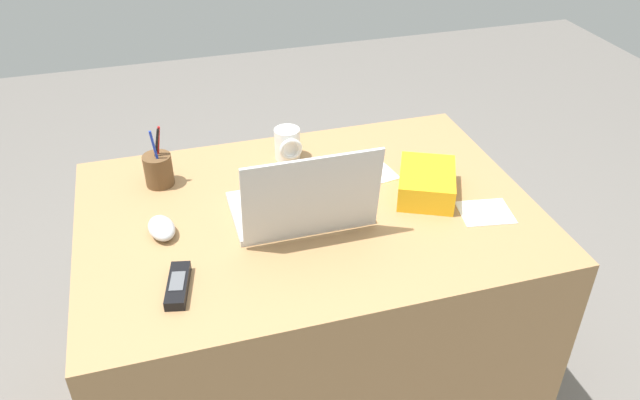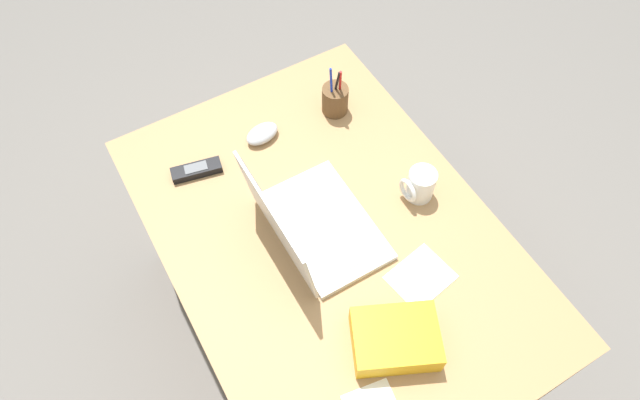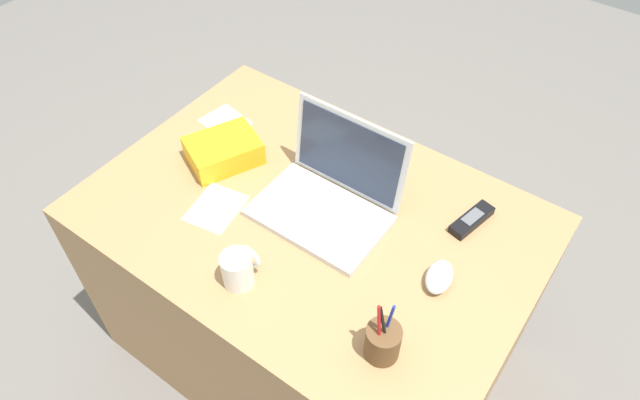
{
  "view_description": "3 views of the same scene",
  "coord_description": "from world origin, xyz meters",
  "px_view_note": "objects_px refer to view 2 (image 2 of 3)",
  "views": [
    {
      "loc": [
        0.35,
        1.32,
        1.67
      ],
      "look_at": [
        -0.02,
        0.04,
        0.76
      ],
      "focal_mm": 35.37,
      "sensor_mm": 36.0,
      "label": 1
    },
    {
      "loc": [
        -0.6,
        0.38,
        2.02
      ],
      "look_at": [
        0.06,
        -0.0,
        0.81
      ],
      "focal_mm": 31.7,
      "sensor_mm": 36.0,
      "label": 2
    },
    {
      "loc": [
        0.61,
        -0.8,
        1.88
      ],
      "look_at": [
        0.04,
        -0.01,
        0.8
      ],
      "focal_mm": 32.38,
      "sensor_mm": 36.0,
      "label": 3
    }
  ],
  "objects_px": {
    "cordless_phone": "(197,170)",
    "pen_holder": "(335,99)",
    "computer_mouse": "(262,134)",
    "coffee_mug_white": "(420,185)",
    "laptop": "(309,226)",
    "snack_bag": "(395,339)"
  },
  "relations": [
    {
      "from": "cordless_phone",
      "to": "pen_holder",
      "type": "xyz_separation_m",
      "value": [
        0.0,
        -0.46,
        0.03
      ]
    },
    {
      "from": "cordless_phone",
      "to": "snack_bag",
      "type": "relative_size",
      "value": 0.74
    },
    {
      "from": "cordless_phone",
      "to": "snack_bag",
      "type": "distance_m",
      "value": 0.72
    },
    {
      "from": "pen_holder",
      "to": "computer_mouse",
      "type": "bearing_deg",
      "value": 86.63
    },
    {
      "from": "coffee_mug_white",
      "to": "snack_bag",
      "type": "bearing_deg",
      "value": 137.08
    },
    {
      "from": "computer_mouse",
      "to": "pen_holder",
      "type": "relative_size",
      "value": 0.59
    },
    {
      "from": "pen_holder",
      "to": "coffee_mug_white",
      "type": "bearing_deg",
      "value": -174.3
    },
    {
      "from": "laptop",
      "to": "cordless_phone",
      "type": "xyz_separation_m",
      "value": [
        0.34,
        0.17,
        -0.04
      ]
    },
    {
      "from": "computer_mouse",
      "to": "pen_holder",
      "type": "height_order",
      "value": "pen_holder"
    },
    {
      "from": "coffee_mug_white",
      "to": "pen_holder",
      "type": "distance_m",
      "value": 0.38
    },
    {
      "from": "pen_holder",
      "to": "snack_bag",
      "type": "distance_m",
      "value": 0.74
    },
    {
      "from": "coffee_mug_white",
      "to": "pen_holder",
      "type": "relative_size",
      "value": 0.54
    },
    {
      "from": "laptop",
      "to": "pen_holder",
      "type": "height_order",
      "value": "laptop"
    },
    {
      "from": "computer_mouse",
      "to": "coffee_mug_white",
      "type": "xyz_separation_m",
      "value": [
        -0.39,
        -0.28,
        0.03
      ]
    },
    {
      "from": "computer_mouse",
      "to": "coffee_mug_white",
      "type": "relative_size",
      "value": 1.09
    },
    {
      "from": "cordless_phone",
      "to": "pen_holder",
      "type": "height_order",
      "value": "pen_holder"
    },
    {
      "from": "laptop",
      "to": "cordless_phone",
      "type": "height_order",
      "value": "laptop"
    },
    {
      "from": "cordless_phone",
      "to": "pen_holder",
      "type": "bearing_deg",
      "value": -89.56
    },
    {
      "from": "snack_bag",
      "to": "coffee_mug_white",
      "type": "bearing_deg",
      "value": -42.92
    },
    {
      "from": "coffee_mug_white",
      "to": "cordless_phone",
      "type": "bearing_deg",
      "value": 52.87
    },
    {
      "from": "computer_mouse",
      "to": "coffee_mug_white",
      "type": "distance_m",
      "value": 0.48
    },
    {
      "from": "coffee_mug_white",
      "to": "laptop",
      "type": "bearing_deg",
      "value": 83.17
    }
  ]
}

